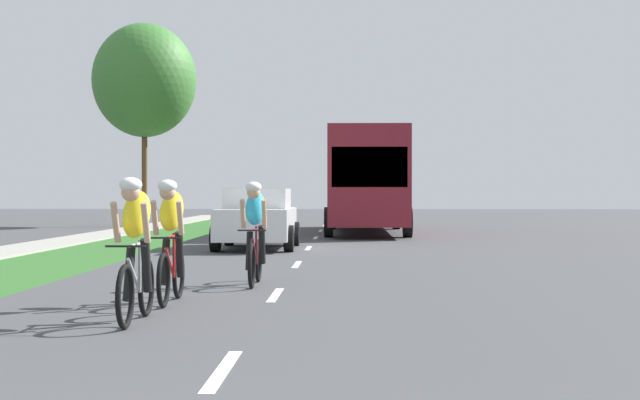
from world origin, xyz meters
name	(u,v)px	position (x,y,z in m)	size (l,w,h in m)	color
ground_plane	(306,251)	(0.00, 20.00, 0.00)	(120.00, 120.00, 0.00)	#424244
grass_verge	(103,250)	(-4.98, 20.00, 0.00)	(2.63, 70.00, 0.01)	#2D6026
sidewalk_concrete	(18,250)	(-7.08, 20.00, 0.00)	(1.57, 70.00, 0.10)	#9E998E
lane_markings_center	(312,242)	(0.00, 24.00, 0.00)	(0.12, 52.20, 0.01)	white
cyclist_lead	(135,248)	(-1.30, 7.13, 0.81)	(0.42, 1.72, 1.58)	black
cyclist_trailing	(171,240)	(-1.26, 8.98, 0.81)	(0.42, 1.72, 1.58)	black
cyclist_distant	(255,232)	(-0.42, 11.35, 0.81)	(0.42, 1.72, 1.58)	black
sedan_white	(257,218)	(-1.28, 20.98, 0.77)	(1.98, 4.30, 1.52)	silver
bus_maroon	(366,177)	(1.65, 30.91, 1.98)	(2.78, 11.60, 3.48)	maroon
street_tree_far	(144,80)	(-7.59, 37.02, 6.17)	(4.37, 4.37, 8.58)	brown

